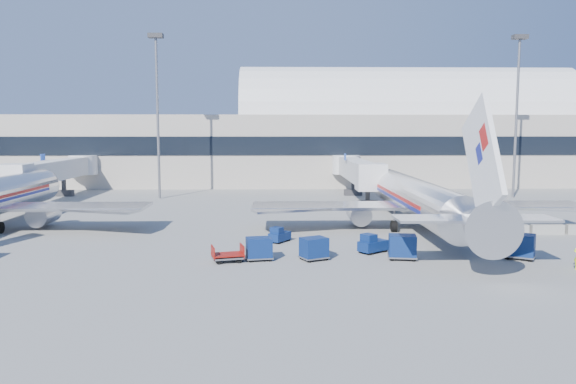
{
  "coord_description": "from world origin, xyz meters",
  "views": [
    {
      "loc": [
        -3.75,
        -48.4,
        9.6
      ],
      "look_at": [
        -2.54,
        6.0,
        3.54
      ],
      "focal_mm": 35.0,
      "sensor_mm": 36.0,
      "label": 1
    }
  ],
  "objects_px": {
    "airliner_main": "(419,200)",
    "cart_solo_near": "(402,246)",
    "barrier_near": "(512,230)",
    "cart_train_b": "(314,248)",
    "jetbridge_mid": "(57,170)",
    "tug_left": "(279,235)",
    "barrier_mid": "(547,229)",
    "cart_solo_far": "(520,246)",
    "cart_open_red": "(228,256)",
    "tug_right": "(491,240)",
    "jetbridge_near": "(355,170)",
    "cart_train_c": "(259,248)",
    "mast_east": "(518,92)",
    "mast_west": "(157,92)",
    "tug_lead": "(372,244)",
    "cart_train_a": "(314,247)"
  },
  "relations": [
    {
      "from": "barrier_near",
      "to": "cart_solo_far",
      "type": "bearing_deg",
      "value": -109.96
    },
    {
      "from": "barrier_mid",
      "to": "cart_train_c",
      "type": "distance_m",
      "value": 28.03
    },
    {
      "from": "airliner_main",
      "to": "cart_solo_near",
      "type": "bearing_deg",
      "value": -109.57
    },
    {
      "from": "airliner_main",
      "to": "jetbridge_mid",
      "type": "height_order",
      "value": "airliner_main"
    },
    {
      "from": "cart_train_b",
      "to": "cart_solo_near",
      "type": "xyz_separation_m",
      "value": [
        6.57,
        0.05,
        0.08
      ]
    },
    {
      "from": "cart_solo_far",
      "to": "cart_open_red",
      "type": "height_order",
      "value": "cart_solo_far"
    },
    {
      "from": "mast_west",
      "to": "tug_right",
      "type": "height_order",
      "value": "mast_west"
    },
    {
      "from": "jetbridge_mid",
      "to": "tug_left",
      "type": "xyz_separation_m",
      "value": [
        30.94,
        -31.93,
        -3.31
      ]
    },
    {
      "from": "jetbridge_mid",
      "to": "cart_open_red",
      "type": "relative_size",
      "value": 10.68
    },
    {
      "from": "barrier_near",
      "to": "cart_train_c",
      "type": "xyz_separation_m",
      "value": [
        -22.98,
        -9.74,
        0.45
      ]
    },
    {
      "from": "airliner_main",
      "to": "cart_train_b",
      "type": "bearing_deg",
      "value": -131.65
    },
    {
      "from": "cart_solo_near",
      "to": "cart_solo_far",
      "type": "bearing_deg",
      "value": 7.97
    },
    {
      "from": "jetbridge_mid",
      "to": "tug_left",
      "type": "distance_m",
      "value": 44.58
    },
    {
      "from": "barrier_mid",
      "to": "cart_solo_far",
      "type": "relative_size",
      "value": 1.13
    },
    {
      "from": "barrier_near",
      "to": "cart_train_b",
      "type": "distance_m",
      "value": 21.3
    },
    {
      "from": "cart_solo_near",
      "to": "jetbridge_near",
      "type": "bearing_deg",
      "value": 95.42
    },
    {
      "from": "cart_train_b",
      "to": "cart_train_c",
      "type": "distance_m",
      "value": 4.06
    },
    {
      "from": "jetbridge_near",
      "to": "cart_train_a",
      "type": "relative_size",
      "value": 12.7
    },
    {
      "from": "mast_east",
      "to": "cart_train_c",
      "type": "xyz_separation_m",
      "value": [
        -34.98,
        -37.74,
        -13.89
      ]
    },
    {
      "from": "cart_train_b",
      "to": "cart_solo_far",
      "type": "xyz_separation_m",
      "value": [
        15.37,
        -0.0,
        0.11
      ]
    },
    {
      "from": "mast_east",
      "to": "tug_right",
      "type": "bearing_deg",
      "value": -115.56
    },
    {
      "from": "jetbridge_mid",
      "to": "mast_west",
      "type": "relative_size",
      "value": 1.22
    },
    {
      "from": "airliner_main",
      "to": "mast_east",
      "type": "bearing_deg",
      "value": 51.89
    },
    {
      "from": "jetbridge_near",
      "to": "mast_west",
      "type": "bearing_deg",
      "value": -178.32
    },
    {
      "from": "cart_solo_near",
      "to": "cart_open_red",
      "type": "distance_m",
      "value": 12.91
    },
    {
      "from": "barrier_mid",
      "to": "airliner_main",
      "type": "bearing_deg",
      "value": 167.5
    },
    {
      "from": "jetbridge_near",
      "to": "tug_right",
      "type": "bearing_deg",
      "value": -80.18
    },
    {
      "from": "tug_left",
      "to": "cart_train_a",
      "type": "xyz_separation_m",
      "value": [
        2.61,
        -5.95,
        0.2
      ]
    },
    {
      "from": "cart_train_c",
      "to": "cart_solo_near",
      "type": "height_order",
      "value": "cart_solo_near"
    },
    {
      "from": "airliner_main",
      "to": "tug_right",
      "type": "relative_size",
      "value": 14.26
    },
    {
      "from": "jetbridge_near",
      "to": "barrier_mid",
      "type": "xyz_separation_m",
      "value": [
        13.7,
        -28.81,
        -3.48
      ]
    },
    {
      "from": "tug_right",
      "to": "cart_train_b",
      "type": "distance_m",
      "value": 15.01
    },
    {
      "from": "airliner_main",
      "to": "tug_lead",
      "type": "height_order",
      "value": "airliner_main"
    },
    {
      "from": "tug_lead",
      "to": "cart_train_a",
      "type": "bearing_deg",
      "value": 162.13
    },
    {
      "from": "tug_lead",
      "to": "tug_left",
      "type": "xyz_separation_m",
      "value": [
        -7.26,
        4.31,
        -0.08
      ]
    },
    {
      "from": "jetbridge_near",
      "to": "tug_right",
      "type": "height_order",
      "value": "jetbridge_near"
    },
    {
      "from": "cart_solo_far",
      "to": "barrier_near",
      "type": "bearing_deg",
      "value": 100.34
    },
    {
      "from": "airliner_main",
      "to": "cart_solo_near",
      "type": "xyz_separation_m",
      "value": [
        -4.35,
        -12.23,
        -1.95
      ]
    },
    {
      "from": "jetbridge_mid",
      "to": "mast_east",
      "type": "relative_size",
      "value": 1.22
    },
    {
      "from": "mast_west",
      "to": "tug_lead",
      "type": "xyz_separation_m",
      "value": [
        23.79,
        -35.43,
        -14.09
      ]
    },
    {
      "from": "mast_west",
      "to": "tug_left",
      "type": "height_order",
      "value": "mast_west"
    },
    {
      "from": "jetbridge_mid",
      "to": "cart_solo_near",
      "type": "height_order",
      "value": "jetbridge_mid"
    },
    {
      "from": "cart_train_b",
      "to": "jetbridge_near",
      "type": "bearing_deg",
      "value": 51.46
    },
    {
      "from": "barrier_near",
      "to": "tug_left",
      "type": "xyz_separation_m",
      "value": [
        -21.46,
        -3.12,
        0.17
      ]
    },
    {
      "from": "jetbridge_near",
      "to": "cart_train_c",
      "type": "xyz_separation_m",
      "value": [
        -12.58,
        -38.55,
        -3.03
      ]
    },
    {
      "from": "tug_right",
      "to": "cart_open_red",
      "type": "bearing_deg",
      "value": -123.88
    },
    {
      "from": "tug_lead",
      "to": "cart_solo_far",
      "type": "bearing_deg",
      "value": -49.81
    },
    {
      "from": "cart_train_a",
      "to": "cart_train_c",
      "type": "bearing_deg",
      "value": 159.68
    },
    {
      "from": "tug_lead",
      "to": "tug_right",
      "type": "relative_size",
      "value": 0.99
    },
    {
      "from": "jetbridge_mid",
      "to": "cart_open_red",
      "type": "distance_m",
      "value": 47.71
    }
  ]
}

